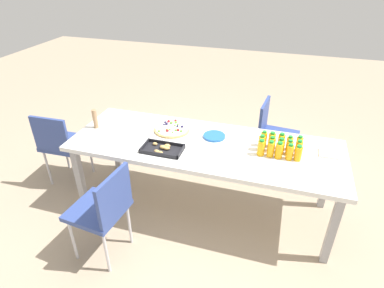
% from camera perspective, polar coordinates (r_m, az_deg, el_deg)
% --- Properties ---
extents(ground_plane, '(12.00, 12.00, 0.00)m').
position_cam_1_polar(ground_plane, '(3.27, 2.01, -10.87)').
color(ground_plane, tan).
extents(party_table, '(2.39, 0.85, 0.72)m').
position_cam_1_polar(party_table, '(2.87, 2.24, -0.96)').
color(party_table, white).
rests_on(party_table, ground_plane).
extents(chair_end, '(0.41, 0.41, 0.83)m').
position_cam_1_polar(chair_end, '(3.55, -22.22, 0.30)').
color(chair_end, '#33478C').
rests_on(chair_end, ground_plane).
extents(chair_far_right, '(0.44, 0.44, 0.83)m').
position_cam_1_polar(chair_far_right, '(2.59, -15.32, -10.74)').
color(chair_far_right, '#33478C').
rests_on(chair_far_right, ground_plane).
extents(chair_near_left, '(0.44, 0.44, 0.83)m').
position_cam_1_polar(chair_near_left, '(3.59, 14.13, 2.14)').
color(chair_near_left, '#33478C').
rests_on(chair_near_left, ground_plane).
extents(juice_bottle_0, '(0.05, 0.05, 0.14)m').
position_cam_1_polar(juice_bottle_0, '(2.85, 18.43, 0.00)').
color(juice_bottle_0, '#FAAE14').
rests_on(juice_bottle_0, party_table).
extents(juice_bottle_1, '(0.05, 0.05, 0.13)m').
position_cam_1_polar(juice_bottle_1, '(2.84, 16.87, 0.11)').
color(juice_bottle_1, '#F9AF14').
rests_on(juice_bottle_1, party_table).
extents(juice_bottle_2, '(0.06, 0.06, 0.15)m').
position_cam_1_polar(juice_bottle_2, '(2.84, 15.51, 0.45)').
color(juice_bottle_2, '#F9AD14').
rests_on(juice_bottle_2, party_table).
extents(juice_bottle_3, '(0.06, 0.06, 0.14)m').
position_cam_1_polar(juice_bottle_3, '(2.84, 13.93, 0.69)').
color(juice_bottle_3, '#F9AE14').
rests_on(juice_bottle_3, party_table).
extents(juice_bottle_4, '(0.05, 0.05, 0.14)m').
position_cam_1_polar(juice_bottle_4, '(2.84, 12.57, 0.90)').
color(juice_bottle_4, '#FAAD14').
rests_on(juice_bottle_4, party_table).
extents(juice_bottle_5, '(0.05, 0.05, 0.15)m').
position_cam_1_polar(juice_bottle_5, '(2.78, 18.35, -0.77)').
color(juice_bottle_5, '#FAAF14').
rests_on(juice_bottle_5, party_table).
extents(juice_bottle_6, '(0.05, 0.05, 0.14)m').
position_cam_1_polar(juice_bottle_6, '(2.78, 16.86, -0.62)').
color(juice_bottle_6, '#F8AE14').
rests_on(juice_bottle_6, party_table).
extents(juice_bottle_7, '(0.06, 0.06, 0.14)m').
position_cam_1_polar(juice_bottle_7, '(2.77, 15.44, -0.37)').
color(juice_bottle_7, '#FBAE14').
rests_on(juice_bottle_7, party_table).
extents(juice_bottle_8, '(0.06, 0.06, 0.14)m').
position_cam_1_polar(juice_bottle_8, '(2.78, 13.92, -0.09)').
color(juice_bottle_8, '#F9AD14').
rests_on(juice_bottle_8, party_table).
extents(juice_bottle_9, '(0.06, 0.06, 0.14)m').
position_cam_1_polar(juice_bottle_9, '(2.78, 12.23, 0.15)').
color(juice_bottle_9, '#F9AF14').
rests_on(juice_bottle_9, party_table).
extents(juice_bottle_10, '(0.06, 0.06, 0.14)m').
position_cam_1_polar(juice_bottle_10, '(2.72, 18.30, -1.58)').
color(juice_bottle_10, '#FAAB14').
rests_on(juice_bottle_10, party_table).
extents(juice_bottle_11, '(0.06, 0.06, 0.14)m').
position_cam_1_polar(juice_bottle_11, '(2.71, 16.91, -1.39)').
color(juice_bottle_11, '#F9AB14').
rests_on(juice_bottle_11, party_table).
extents(juice_bottle_12, '(0.06, 0.06, 0.15)m').
position_cam_1_polar(juice_bottle_12, '(2.71, 15.17, -1.10)').
color(juice_bottle_12, '#FAAE14').
rests_on(juice_bottle_12, party_table).
extents(juice_bottle_13, '(0.06, 0.06, 0.14)m').
position_cam_1_polar(juice_bottle_13, '(2.71, 13.75, -0.88)').
color(juice_bottle_13, '#F9AD14').
rests_on(juice_bottle_13, party_table).
extents(juice_bottle_14, '(0.06, 0.06, 0.15)m').
position_cam_1_polar(juice_bottle_14, '(2.71, 12.14, -0.66)').
color(juice_bottle_14, '#F9AE14').
rests_on(juice_bottle_14, party_table).
extents(fruit_pizza, '(0.34, 0.34, 0.05)m').
position_cam_1_polar(fruit_pizza, '(3.05, -3.56, 2.69)').
color(fruit_pizza, tan).
rests_on(fruit_pizza, party_table).
extents(snack_tray, '(0.35, 0.20, 0.04)m').
position_cam_1_polar(snack_tray, '(2.75, -5.26, -0.89)').
color(snack_tray, black).
rests_on(snack_tray, party_table).
extents(plate_stack, '(0.20, 0.20, 0.02)m').
position_cam_1_polar(plate_stack, '(2.94, 3.97, 1.40)').
color(plate_stack, blue).
rests_on(plate_stack, party_table).
extents(napkin_stack, '(0.15, 0.15, 0.02)m').
position_cam_1_polar(napkin_stack, '(2.92, 23.00, -1.52)').
color(napkin_stack, white).
rests_on(napkin_stack, party_table).
extents(cardboard_tube, '(0.04, 0.04, 0.19)m').
position_cam_1_polar(cardboard_tube, '(3.19, -16.77, 4.28)').
color(cardboard_tube, '#9E7A56').
rests_on(cardboard_tube, party_table).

